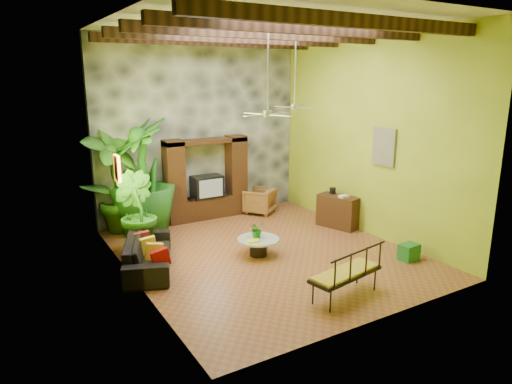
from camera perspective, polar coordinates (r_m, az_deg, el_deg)
ground at (r=10.58m, az=1.13°, el=-7.56°), size 7.00×7.00×0.00m
ceiling at (r=9.89m, az=1.28°, el=20.45°), size 6.00×7.00×0.02m
back_wall at (r=13.01m, az=-7.03°, el=7.82°), size 6.00×0.02×5.00m
left_wall at (r=8.75m, az=-15.79°, el=4.30°), size 0.02×7.00×5.00m
right_wall at (r=11.78m, az=13.79°, el=6.86°), size 0.02×7.00×5.00m
stone_accent_wall at (r=12.96m, az=-6.92°, el=7.80°), size 5.98×0.10×4.98m
ceiling_beams at (r=9.87m, az=1.28°, el=19.18°), size 5.95×5.36×0.22m
entertainment_center at (r=12.95m, az=-6.17°, el=0.91°), size 2.40×0.55×2.30m
ceiling_fan_front at (r=9.40m, az=1.49°, el=11.02°), size 1.28×1.28×1.86m
ceiling_fan_back at (r=11.73m, az=4.85°, el=11.61°), size 1.28×1.28×1.86m
wall_art_mask at (r=9.78m, az=-16.95°, el=2.84°), size 0.06×0.32×0.55m
wall_art_painting at (r=11.36m, az=15.69°, el=5.46°), size 0.06×0.70×0.90m
sofa at (r=9.93m, az=-13.32°, el=-7.40°), size 1.64×2.45×0.67m
wicker_armchair at (r=13.45m, az=0.48°, el=-1.11°), size 1.12×1.13×0.74m
tall_plant_a at (r=12.06m, az=-17.32°, el=1.53°), size 1.74×1.45×2.82m
tall_plant_b at (r=10.74m, az=-14.84°, el=-2.48°), size 1.20×1.28×1.86m
tall_plant_c at (r=11.93m, az=-13.99°, el=1.91°), size 1.68×1.68×2.94m
coffee_table at (r=10.33m, az=0.29°, el=-6.58°), size 0.94×0.94×0.40m
centerpiece_plant at (r=10.31m, az=0.11°, el=-4.64°), size 0.40×0.37×0.39m
yellow_tray at (r=10.11m, az=-0.32°, el=-6.11°), size 0.31×0.25×0.03m
iron_bench at (r=8.47m, az=11.49°, el=-9.68°), size 1.57×0.81×0.57m
side_console at (r=12.38m, az=10.20°, el=-2.41°), size 0.80×1.18×0.86m
green_bin at (r=10.66m, az=18.57°, el=-7.12°), size 0.43×0.33×0.36m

